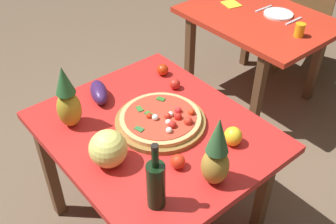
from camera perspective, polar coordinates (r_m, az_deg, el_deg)
The scene contains 20 objects.
ground_plane at distance 2.53m, azimuth -1.64°, elevation -14.95°, with size 10.00×10.00×0.00m, color brown.
display_table at distance 2.05m, azimuth -1.96°, elevation -4.25°, with size 1.13×0.95×0.73m.
background_table at distance 3.19m, azimuth 12.66°, elevation 11.69°, with size 1.10×0.82×0.73m.
dining_chair at distance 3.72m, azimuth 19.16°, elevation 11.94°, with size 0.51×0.51×0.85m.
pizza_board at distance 2.01m, azimuth -1.10°, elevation -1.41°, with size 0.46×0.46×0.03m, color olive.
pizza at distance 1.99m, azimuth -0.91°, elevation -0.86°, with size 0.41×0.41×0.06m.
wine_bottle at distance 1.57m, azimuth -1.74°, elevation -10.25°, with size 0.08×0.08×0.33m.
pineapple_left at distance 1.64m, azimuth 6.94°, elevation -6.11°, with size 0.12×0.12×0.35m.
pineapple_right at distance 1.98m, azimuth -14.21°, elevation 1.66°, with size 0.12×0.12×0.34m.
melon at distance 1.78m, azimuth -8.57°, elevation -5.22°, with size 0.17×0.17×0.17m, color #E2E06E.
bell_pepper at distance 1.90m, azimuth 9.29°, elevation -3.47°, with size 0.09×0.09×0.10m, color yellow.
eggplant at distance 2.18m, azimuth -9.87°, elevation 2.81°, with size 0.20×0.09×0.09m, color #3B1E52.
tomato_near_board at distance 1.77m, azimuth 1.43°, elevation -7.12°, with size 0.07×0.07×0.07m, color red.
tomato_at_corner at distance 2.24m, azimuth 0.99°, elevation 4.07°, with size 0.06×0.06×0.06m, color red.
tomato_beside_pepper at distance 2.35m, azimuth -0.76°, elevation 6.08°, with size 0.07×0.07×0.07m, color red.
drinking_glass_juice at distance 2.91m, azimuth 18.35°, elevation 11.10°, with size 0.07×0.07×0.09m, color gold.
dinner_plate at distance 3.19m, azimuth 15.54°, elevation 13.38°, with size 0.22×0.22×0.02m, color white.
fork_utensil at distance 3.26m, azimuth 13.56°, elevation 14.23°, with size 0.02×0.18×0.01m, color silver.
knife_utensil at distance 3.12m, azimuth 17.57°, elevation 12.34°, with size 0.02×0.18×0.01m, color silver.
napkin_folded at distance 3.30m, azimuth 9.06°, elevation 15.05°, with size 0.14×0.12×0.01m, color yellow.
Camera 1 is at (1.19, -0.90, 2.04)m, focal length 42.51 mm.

